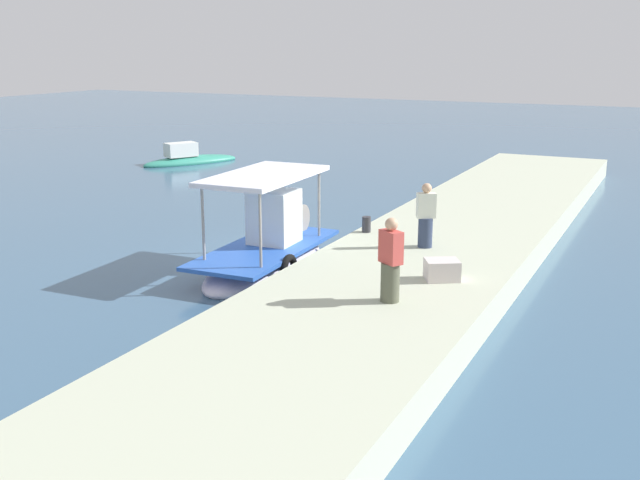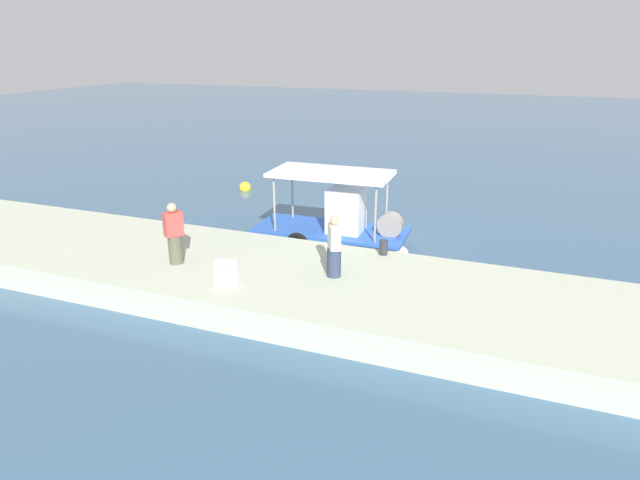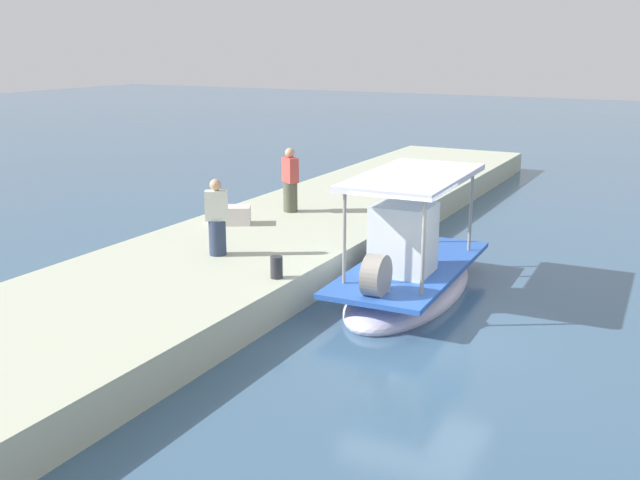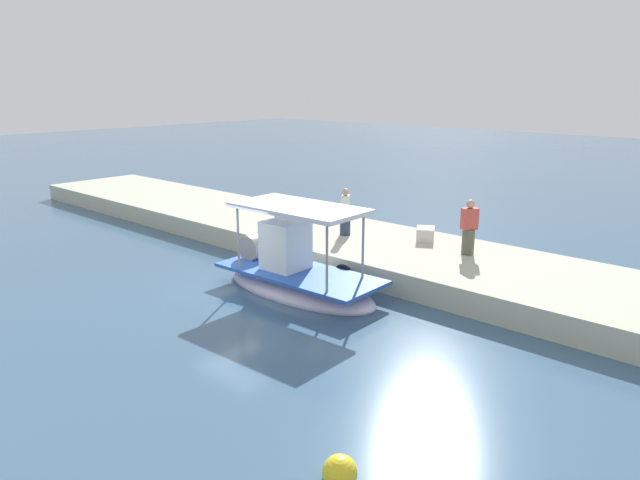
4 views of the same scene
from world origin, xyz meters
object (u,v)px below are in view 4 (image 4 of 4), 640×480
at_px(fisherman_near_bollard, 469,230).
at_px(marker_buoy, 340,472).
at_px(fisherman_by_crate, 345,214).
at_px(cargo_crate, 425,234).
at_px(mooring_bollard, 289,235).
at_px(main_fishing_boat, 297,276).

xyz_separation_m(fisherman_near_bollard, marker_buoy, (-3.36, 10.09, -1.40)).
xyz_separation_m(fisherman_near_bollard, fisherman_by_crate, (4.33, 0.71, -0.03)).
relative_size(fisherman_by_crate, cargo_crate, 2.28).
xyz_separation_m(fisherman_by_crate, marker_buoy, (-7.69, 9.39, -1.36)).
distance_m(fisherman_by_crate, mooring_bollard, 2.17).
xyz_separation_m(mooring_bollard, marker_buoy, (-8.50, 7.45, -0.84)).
relative_size(fisherman_near_bollard, marker_buoy, 3.12).
relative_size(fisherman_by_crate, mooring_bollard, 3.81).
bearing_deg(cargo_crate, mooring_bollard, 43.75).
distance_m(fisherman_by_crate, cargo_crate, 2.81).
height_order(fisherman_near_bollard, cargo_crate, fisherman_near_bollard).
height_order(fisherman_near_bollard, mooring_bollard, fisherman_near_bollard).
distance_m(fisherman_by_crate, marker_buoy, 12.21).
xyz_separation_m(main_fishing_boat, cargo_crate, (-1.12, -5.03, 0.48)).
bearing_deg(cargo_crate, main_fishing_boat, 77.49).
bearing_deg(marker_buoy, main_fishing_boat, -41.38).
distance_m(cargo_crate, marker_buoy, 11.84).
distance_m(main_fishing_boat, marker_buoy, 8.43).
bearing_deg(marker_buoy, cargo_crate, -63.85).
distance_m(main_fishing_boat, fisherman_near_bollard, 5.50).
bearing_deg(mooring_bollard, main_fishing_boat, 139.20).
bearing_deg(marker_buoy, fisherman_near_bollard, -71.58).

